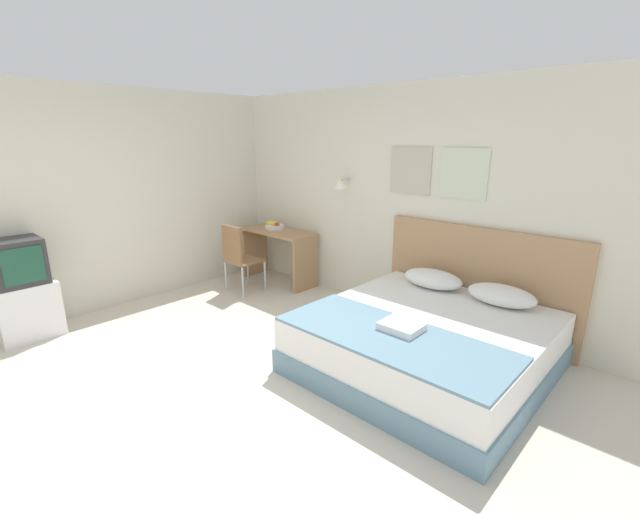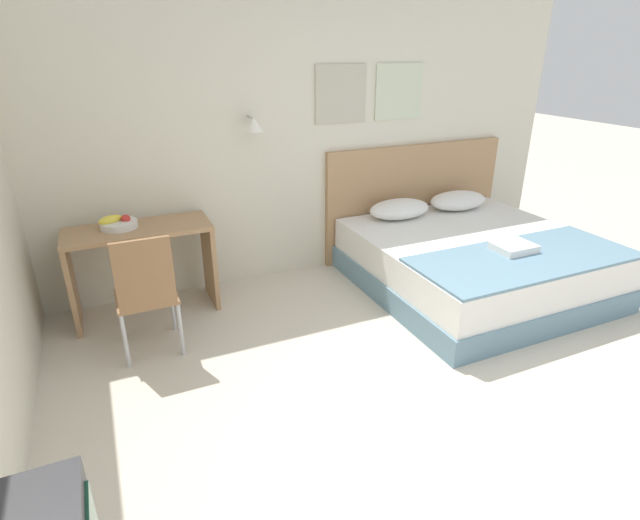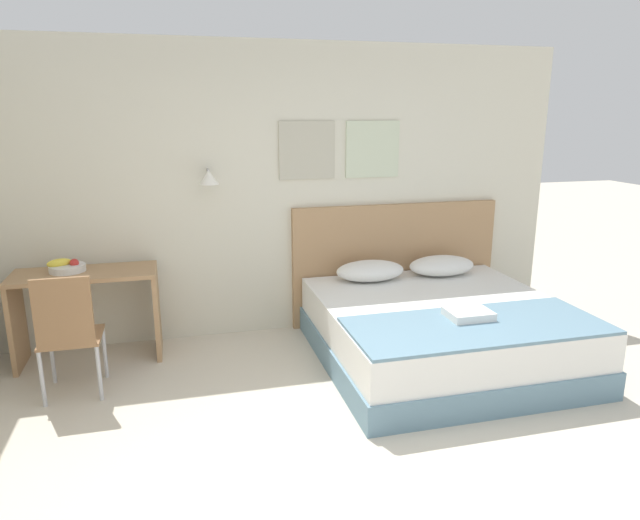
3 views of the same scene
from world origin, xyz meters
name	(u,v)px [view 1 (image 1 of 3)]	position (x,y,z in m)	size (l,w,h in m)	color
ground_plane	(207,384)	(0.00, 0.00, 0.00)	(24.00, 24.00, 0.00)	beige
wall_back	(386,200)	(0.01, 2.61, 1.33)	(5.66, 0.31, 2.65)	beige
wall_left	(60,205)	(-2.46, -0.21, 1.32)	(0.06, 5.58, 2.65)	beige
bed	(425,343)	(1.24, 1.52, 0.25)	(1.97, 1.99, 0.51)	#66899E
headboard	(477,282)	(1.24, 2.55, 0.59)	(2.09, 0.06, 1.18)	#A87F56
pillow_left	(433,279)	(0.88, 2.27, 0.61)	(0.65, 0.39, 0.19)	white
pillow_right	(501,295)	(1.60, 2.27, 0.61)	(0.65, 0.39, 0.19)	white
throw_blanket	(391,337)	(1.24, 0.95, 0.53)	(1.91, 0.80, 0.02)	#66899E
folded_towel_near_foot	(401,327)	(1.25, 1.09, 0.57)	(0.32, 0.26, 0.06)	white
desk	(279,247)	(-1.60, 2.28, 0.53)	(1.14, 0.49, 0.77)	#A87F56
desk_chair	(238,255)	(-1.64, 1.59, 0.54)	(0.42, 0.42, 0.95)	#8E6642
fruit_bowl	(274,226)	(-1.74, 2.33, 0.81)	(0.30, 0.28, 0.11)	silver
tv_stand	(27,310)	(-2.19, -0.76, 0.30)	(0.43, 0.57, 0.60)	white
television	(18,262)	(-2.19, -0.76, 0.83)	(0.42, 0.46, 0.47)	#2D2D30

